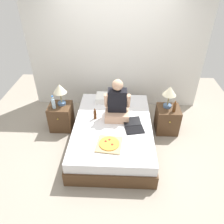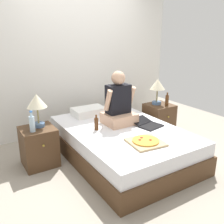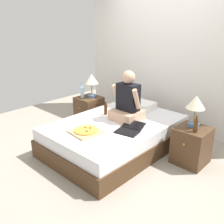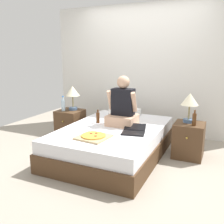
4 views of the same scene
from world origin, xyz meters
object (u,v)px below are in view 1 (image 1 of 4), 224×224
(beer_bottle, at_px, (174,107))
(water_bottle, at_px, (53,103))
(laptop, at_px, (134,127))
(bed, at_px, (113,133))
(pizza_box, at_px, (109,144))
(nightstand_left, at_px, (61,116))
(nightstand_right, at_px, (167,119))
(beer_bottle_on_bed, at_px, (95,115))
(lamp_on_left_nightstand, at_px, (60,90))
(lamp_on_right_nightstand, at_px, (170,92))
(person_seated, at_px, (117,104))

(beer_bottle, bearing_deg, water_bottle, 179.75)
(water_bottle, bearing_deg, beer_bottle, -0.25)
(water_bottle, xyz_separation_m, laptop, (1.54, -0.44, -0.18))
(bed, xyz_separation_m, pizza_box, (-0.04, -0.58, 0.25))
(bed, relative_size, water_bottle, 7.71)
(nightstand_left, relative_size, beer_bottle, 2.33)
(bed, relative_size, nightstand_right, 3.97)
(nightstand_right, bearing_deg, water_bottle, -177.70)
(beer_bottle_on_bed, bearing_deg, bed, -20.15)
(lamp_on_left_nightstand, relative_size, pizza_box, 1.02)
(lamp_on_right_nightstand, height_order, beer_bottle, lamp_on_right_nightstand)
(nightstand_right, bearing_deg, bed, -159.30)
(nightstand_left, distance_m, beer_bottle, 2.26)
(nightstand_right, xyz_separation_m, laptop, (-0.70, -0.53, 0.20))
(bed, height_order, beer_bottle, beer_bottle)
(pizza_box, relative_size, beer_bottle_on_bed, 2.00)
(water_bottle, distance_m, nightstand_right, 2.27)
(nightstand_right, xyz_separation_m, beer_bottle_on_bed, (-1.42, -0.28, 0.28))
(nightstand_left, bearing_deg, bed, -20.70)
(bed, distance_m, pizza_box, 0.63)
(lamp_on_left_nightstand, height_order, water_bottle, lamp_on_left_nightstand)
(water_bottle, height_order, beer_bottle, water_bottle)
(water_bottle, relative_size, person_seated, 0.35)
(pizza_box, height_order, beer_bottle_on_bed, beer_bottle_on_bed)
(nightstand_right, relative_size, lamp_on_right_nightstand, 1.19)
(person_seated, xyz_separation_m, laptop, (0.31, -0.31, -0.27))
(beer_bottle, bearing_deg, beer_bottle_on_bed, -172.98)
(nightstand_left, distance_m, pizza_box, 1.45)
(person_seated, relative_size, beer_bottle_on_bed, 3.55)
(nightstand_right, height_order, person_seated, person_seated)
(bed, height_order, beer_bottle_on_bed, beer_bottle_on_bed)
(bed, xyz_separation_m, beer_bottle_on_bed, (-0.34, 0.12, 0.32))
(lamp_on_right_nightstand, bearing_deg, lamp_on_left_nightstand, 180.00)
(beer_bottle, relative_size, beer_bottle_on_bed, 1.05)
(water_bottle, bearing_deg, person_seated, -5.90)
(beer_bottle, height_order, person_seated, person_seated)
(nightstand_left, height_order, beer_bottle, beer_bottle)
(nightstand_left, relative_size, pizza_box, 1.22)
(pizza_box, bearing_deg, bed, 86.40)
(lamp_on_right_nightstand, xyz_separation_m, beer_bottle, (0.10, -0.15, -0.23))
(beer_bottle, distance_m, laptop, 0.90)
(laptop, bearing_deg, lamp_on_right_nightstand, 40.74)
(water_bottle, bearing_deg, laptop, -16.01)
(beer_bottle, height_order, laptop, beer_bottle)
(beer_bottle, distance_m, beer_bottle_on_bed, 1.50)
(lamp_on_left_nightstand, distance_m, nightstand_right, 2.20)
(lamp_on_left_nightstand, height_order, nightstand_right, lamp_on_left_nightstand)
(bed, xyz_separation_m, nightstand_left, (-1.08, 0.41, 0.05))
(laptop, height_order, beer_bottle_on_bed, beer_bottle_on_bed)
(lamp_on_left_nightstand, xyz_separation_m, laptop, (1.42, -0.58, -0.39))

